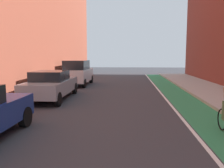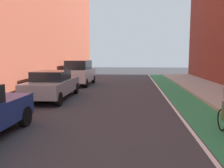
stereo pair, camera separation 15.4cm
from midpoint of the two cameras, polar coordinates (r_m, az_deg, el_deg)
name	(u,v)px [view 1 (the left image)]	position (r m, az deg, el deg)	size (l,w,h in m)	color
ground_plane	(111,110)	(9.90, -0.75, -6.53)	(78.23, 78.23, 0.00)	#38383D
bike_lane_paint	(187,102)	(12.13, 17.69, -4.36)	(1.60, 35.56, 0.00)	#2D8451
lane_divider_stripe	(168,102)	(11.95, 13.47, -4.38)	(0.12, 35.56, 0.00)	white
parked_sedan_silver	(51,85)	(12.78, -15.13, -0.14)	(2.05, 4.82, 1.53)	#9EA0A8
parked_suv_white	(77,73)	(18.57, -8.84, 2.83)	(1.90, 4.25, 1.98)	silver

